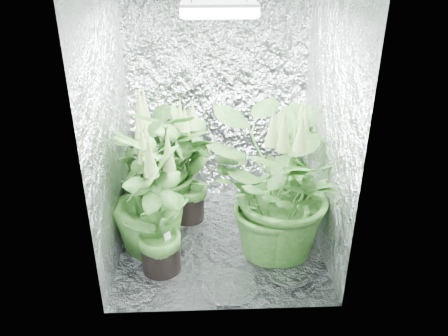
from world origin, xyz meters
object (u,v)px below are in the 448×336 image
grow_lamp (219,9)px  plant_d (148,195)px  plant_a (157,161)px  plant_b (187,168)px  plant_e (278,191)px  circulation_fan (286,204)px  plant_f (158,212)px  plant_c (290,164)px

grow_lamp → plant_d: 1.43m
plant_a → plant_b: plant_a is taller
plant_e → circulation_fan: plant_e is taller
circulation_fan → grow_lamp: bearing=-144.9°
plant_b → plant_e: size_ratio=0.88×
plant_b → grow_lamp: bearing=-51.7°
grow_lamp → plant_e: size_ratio=0.40×
grow_lamp → plant_e: bearing=-30.1°
plant_a → circulation_fan: plant_a is taller
plant_b → plant_e: (0.69, -0.59, 0.09)m
plant_d → plant_f: 0.25m
plant_a → plant_c: plant_a is taller
plant_d → circulation_fan: plant_d is taller
plant_c → plant_f: bearing=-144.1°
plant_c → plant_b: bearing=-174.5°
grow_lamp → plant_d: grow_lamp is taller
plant_b → plant_d: (-0.28, -0.46, 0.01)m
grow_lamp → plant_f: 1.44m
grow_lamp → plant_f: bearing=-142.0°
plant_a → plant_f: bearing=-84.1°
plant_a → plant_f: 0.75m
plant_f → plant_e: bearing=7.2°
plant_d → plant_f: bearing=-68.2°
plant_e → plant_f: bearing=-172.8°
grow_lamp → plant_f: size_ratio=0.45×
plant_d → plant_f: plant_f is taller
grow_lamp → plant_d: (-0.55, -0.12, -1.31)m
plant_d → plant_e: bearing=-7.3°
plant_d → plant_f: size_ratio=0.99×
grow_lamp → circulation_fan: 1.79m
grow_lamp → circulation_fan: (0.59, 0.30, -1.67)m
plant_a → plant_b: 0.27m
grow_lamp → circulation_fan: grow_lamp is taller
plant_f → circulation_fan: size_ratio=2.95×
plant_b → circulation_fan: (0.86, -0.05, -0.35)m
plant_a → circulation_fan: bearing=-4.9°
plant_a → plant_d: (-0.02, -0.51, -0.05)m
plant_b → circulation_fan: plant_b is taller
plant_c → plant_f: size_ratio=0.96×
plant_c → plant_e: (-0.21, -0.67, 0.10)m
plant_c → circulation_fan: (-0.04, -0.14, -0.33)m
plant_a → plant_c: 1.17m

